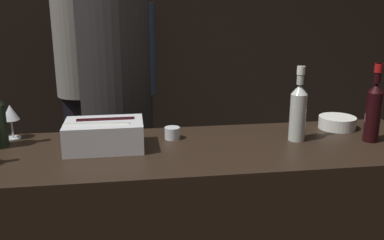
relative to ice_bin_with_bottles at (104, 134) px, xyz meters
The scene contains 10 objects.
wall_back_chalkboard 2.37m from the ice_bin_with_bottles, 80.35° to the left, with size 6.40×0.06×2.80m.
ice_bin_with_bottles is the anchor object (origin of this frame).
bowl_white 1.18m from the ice_bin_with_bottles, ahead, with size 0.19×0.19×0.06m.
wine_glass 0.49m from the ice_bin_with_bottles, 154.43° to the left, with size 0.08×0.08×0.16m.
candle_votive 0.33m from the ice_bin_with_bottles, 16.68° to the left, with size 0.07×0.07×0.06m.
red_wine_bottle_tall 1.23m from the ice_bin_with_bottles, ahead, with size 0.07×0.07×0.36m.
white_wine_bottle 0.89m from the ice_bin_with_bottles, ahead, with size 0.08×0.08×0.35m.
person_in_hoodie 1.80m from the ice_bin_with_bottles, 84.50° to the left, with size 0.35×0.35×1.79m.
person_blond_tee 0.66m from the ice_bin_with_bottles, 86.51° to the left, with size 0.41×0.41×1.85m.
person_grey_polo 1.64m from the ice_bin_with_bottles, 99.29° to the left, with size 0.38×0.38×1.85m.
Camera 1 is at (-0.27, -1.47, 1.61)m, focal length 40.00 mm.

